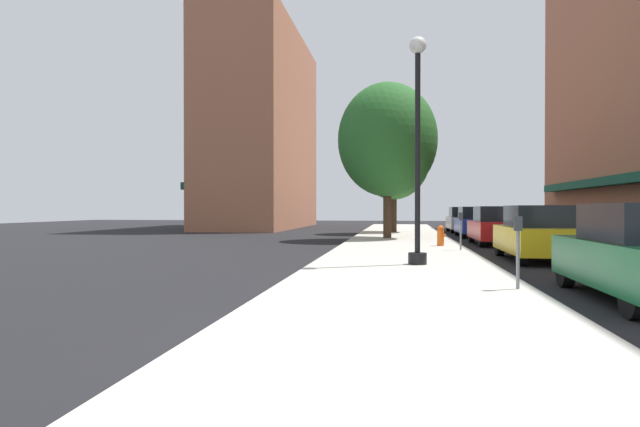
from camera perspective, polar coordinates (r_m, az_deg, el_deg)
The scene contains 13 objects.
ground_plane at distance 24.23m, azimuth 17.99°, elevation -3.20°, with size 90.00×90.00×0.00m, color black.
sidewalk_slab at distance 24.88m, azimuth 8.46°, elevation -2.95°, with size 4.80×50.00×0.12m, color #B7B2A8.
building_far_background at distance 44.64m, azimuth -6.03°, elevation 8.55°, with size 6.80×18.00×15.60m.
lamppost at distance 14.42m, azimuth 10.20°, elevation 7.02°, with size 0.48×0.48×5.90m.
fire_hydrant at distance 21.58m, azimuth 12.53°, elevation -2.27°, with size 0.33×0.26×0.79m.
parking_meter_near at distance 10.44m, azimuth 20.03°, elevation -2.93°, with size 0.14×0.09×1.31m.
parking_meter_far at distance 19.53m, azimuth 14.53°, elevation -1.30°, with size 0.14×0.09×1.31m.
tree_near at distance 27.01m, azimuth 7.08°, elevation 7.66°, with size 4.85×4.85×7.60m.
tree_mid at distance 33.92m, azimuth 7.71°, elevation 5.77°, with size 4.47×4.47×7.12m.
car_yellow at distance 17.50m, azimuth 21.76°, elevation -2.00°, with size 1.80×4.30×1.66m.
car_red at distance 24.52m, azimuth 17.86°, elevation -1.27°, with size 1.80×4.30×1.66m.
car_blue at distance 30.72m, azimuth 15.92°, elevation -0.90°, with size 1.80×4.30×1.66m.
car_silver at distance 36.47m, azimuth 14.71°, elevation -0.67°, with size 1.80×4.30×1.66m.
Camera 1 is at (-0.07, -5.83, 1.58)m, focal length 30.53 mm.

